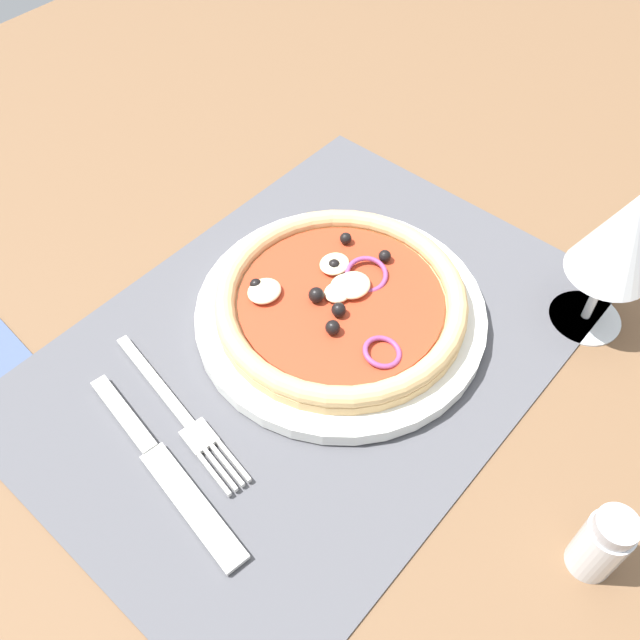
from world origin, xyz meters
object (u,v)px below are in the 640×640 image
fork (183,416)px  knife (164,467)px  plate (337,311)px  pizza (338,298)px  pepper_shaker (602,544)px  wine_glass (623,238)px

fork → knife: 4.56cm
plate → pizza: 1.76cm
fork → pepper_shaker: 32.02cm
plate → knife: 20.19cm
pizza → wine_glass: bearing=131.1°
knife → plate: bearing=98.3°
knife → pepper_shaker: (-14.93, 27.74, 2.60)cm
pizza → pepper_shaker: pepper_shaker is taller
wine_glass → knife: bearing=-26.2°
pizza → knife: 20.32cm
pizza → pepper_shaker: (5.26, 27.49, 0.42)cm
fork → plate: bearing=91.1°
plate → fork: (16.21, -2.51, -0.45)cm
plate → fork: plate is taller
pizza → pepper_shaker: bearing=79.2°
plate → fork: bearing=-8.8°
fork → knife: size_ratio=0.90×
pepper_shaker → pizza: bearing=-100.8°
fork → pepper_shaker: (-10.96, 29.97, 2.63)cm
fork → pepper_shaker: size_ratio=2.69×
pizza → fork: (16.22, -2.49, -2.21)cm
plate → pepper_shaker: 28.05cm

